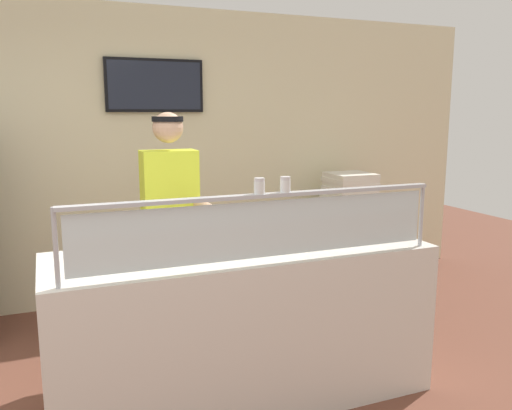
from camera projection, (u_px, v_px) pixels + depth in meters
ground_plane at (214, 354)px, 3.86m from camera, size 12.00×12.00×0.00m
shop_rear_unit at (165, 155)px, 4.93m from camera, size 6.68×0.13×2.70m
serving_counter at (243, 325)px, 3.21m from camera, size 2.28×0.77×0.95m
sneeze_guard at (264, 219)px, 2.79m from camera, size 2.11×0.06×0.39m
pizza_tray at (214, 247)px, 3.12m from camera, size 0.46×0.46×0.04m
pizza_server at (213, 244)px, 3.10m from camera, size 0.14×0.29×0.01m
parmesan_shaker at (259, 187)px, 2.75m from camera, size 0.06×0.06×0.09m
pepper_flake_shaker at (285, 185)px, 2.80m from camera, size 0.06×0.06×0.09m
worker_figure at (171, 220)px, 3.69m from camera, size 0.41×0.50×1.76m
prep_shelf at (348, 246)px, 5.30m from camera, size 0.70×0.55×0.85m
pizza_box_stack at (350, 189)px, 5.19m from camera, size 0.45×0.43×0.31m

